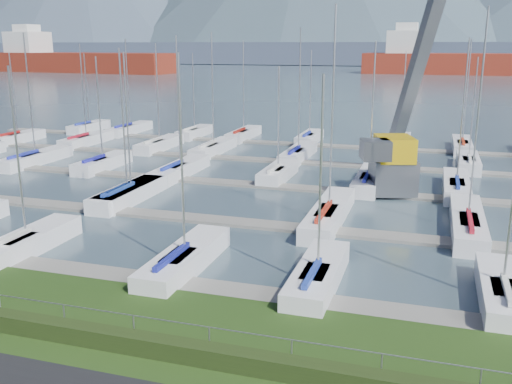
% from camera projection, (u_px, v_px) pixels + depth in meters
% --- Properties ---
extents(water, '(800.00, 540.00, 0.20)m').
position_uv_depth(water, '(416.00, 70.00, 261.34)').
color(water, '#3E505B').
extents(hedge, '(80.00, 0.70, 0.70)m').
position_uv_depth(hedge, '(154.00, 346.00, 20.50)').
color(hedge, '#233212').
rests_on(hedge, grass).
extents(fence, '(80.00, 0.04, 0.04)m').
position_uv_depth(fence, '(158.00, 319.00, 20.65)').
color(fence, gray).
rests_on(fence, grass).
extents(foothill, '(900.00, 80.00, 12.00)m').
position_uv_depth(foothill, '(422.00, 53.00, 324.42)').
color(foothill, '#454E65').
rests_on(foothill, water).
extents(docks, '(90.00, 41.60, 0.25)m').
position_uv_depth(docks, '(309.00, 189.00, 45.04)').
color(docks, gray).
rests_on(docks, water).
extents(crane, '(7.22, 13.08, 22.35)m').
position_uv_depth(crane, '(403.00, 120.00, 43.14)').
color(crane, slate).
rests_on(crane, water).
extents(cargo_ship_west, '(81.28, 25.17, 21.50)m').
position_uv_depth(cargo_ship_west, '(74.00, 62.00, 235.37)').
color(cargo_ship_west, maroon).
rests_on(cargo_ship_west, water).
extents(cargo_ship_mid, '(105.47, 19.89, 21.50)m').
position_uv_depth(cargo_ship_mid, '(493.00, 64.00, 214.86)').
color(cargo_ship_mid, maroon).
rests_on(cargo_ship_mid, water).
extents(sailboat_fleet, '(76.04, 48.98, 13.73)m').
position_uv_depth(sailboat_fleet, '(301.00, 113.00, 46.34)').
color(sailboat_fleet, '#1E3F96').
rests_on(sailboat_fleet, water).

